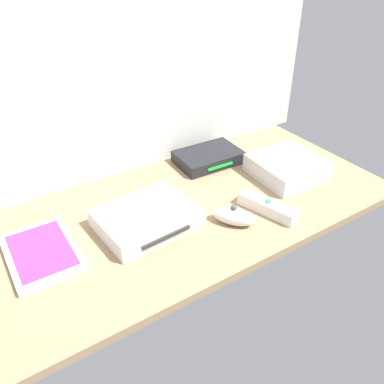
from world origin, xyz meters
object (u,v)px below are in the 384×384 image
at_px(game_console, 146,218).
at_px(mini_computer, 287,167).
at_px(game_case, 42,253).
at_px(network_router, 208,157).
at_px(remote_nunchuk, 233,216).
at_px(remote_wand, 267,207).

height_order(game_console, mini_computer, mini_computer).
bearing_deg(game_case, network_router, 15.47).
height_order(game_console, remote_nunchuk, remote_nunchuk).
height_order(mini_computer, remote_wand, mini_computer).
bearing_deg(game_console, mini_computer, -5.15).
relative_size(network_router, remote_wand, 1.22).
height_order(remote_wand, remote_nunchuk, remote_nunchuk).
relative_size(game_case, network_router, 1.04).
xyz_separation_m(game_case, remote_wand, (0.49, -0.14, 0.01)).
height_order(game_case, remote_nunchuk, remote_nunchuk).
distance_m(game_console, remote_nunchuk, 0.20).
distance_m(remote_wand, remote_nunchuk, 0.09).
bearing_deg(game_case, mini_computer, -2.82).
bearing_deg(game_case, remote_nunchuk, -17.22).
distance_m(game_case, remote_nunchuk, 0.42).
xyz_separation_m(game_console, remote_nunchuk, (0.17, -0.10, -0.00)).
relative_size(game_console, game_case, 1.14).
height_order(game_case, network_router, network_router).
bearing_deg(remote_nunchuk, remote_wand, -41.98).
distance_m(game_case, remote_wand, 0.51).
bearing_deg(remote_wand, network_router, 69.34).
relative_size(mini_computer, remote_nunchuk, 1.65).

